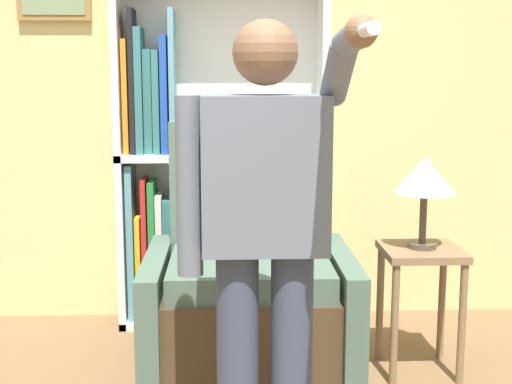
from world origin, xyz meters
The scene contains 6 objects.
wall_back centered at (-0.01, 2.03, 1.40)m, with size 8.00×0.11×2.80m.
bookcase centered at (-0.18, 1.87, 0.91)m, with size 1.17×0.28×1.95m.
armchair centered at (0.11, 1.17, 0.38)m, with size 0.98×0.86×1.20m.
person_standing centered at (0.14, 0.25, 0.93)m, with size 0.58×0.78×1.62m.
side_table centered at (0.93, 1.13, 0.48)m, with size 0.37×0.37×0.62m.
table_lamp centered at (0.93, 1.13, 0.96)m, with size 0.29×0.29×0.44m.
Camera 1 is at (0.01, -2.13, 1.46)m, focal length 50.00 mm.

